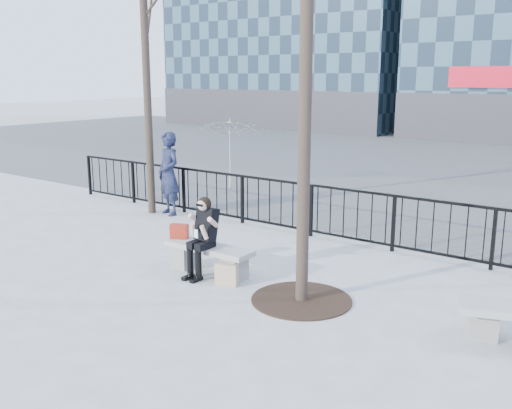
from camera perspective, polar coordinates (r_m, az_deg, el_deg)
The scene contains 11 objects.
ground at distance 9.75m, azimuth -4.72°, elevation -6.85°, with size 120.00×120.00×0.00m, color #989793.
street_surface at distance 22.96m, azimuth 20.66°, elevation 3.78°, with size 60.00×23.00×0.01m, color #474747.
railing at distance 11.92m, azimuth 4.72°, elevation -0.43°, with size 14.00×0.06×1.10m.
tree_left at distance 13.86m, azimuth -11.18°, elevation 19.15°, with size 2.80×2.80×6.50m.
tree_grate at distance 8.61m, azimuth 4.57°, elevation -9.48°, with size 1.50×1.50×0.02m, color black.
bench_main at distance 9.65m, azimuth -4.75°, elevation -5.17°, with size 1.65×0.46×0.49m.
seated_woman at distance 9.43m, azimuth -5.43°, elevation -3.27°, with size 0.50×0.64×1.34m.
handbag at distance 10.02m, azimuth -7.68°, elevation -2.68°, with size 0.31×0.14×0.25m, color #9E2413.
shopping_bag at distance 9.14m, azimuth -2.95°, elevation -7.01°, with size 0.37×0.14×0.35m, color beige.
standing_man at distance 13.69m, azimuth -8.72°, elevation 3.05°, with size 0.72×0.48×1.98m, color black.
vendor_umbrella at distance 16.64m, azimuth -2.67°, elevation 5.07°, with size 2.27×2.32×2.08m, color yellow.
Camera 1 is at (6.06, -6.90, 3.27)m, focal length 40.00 mm.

